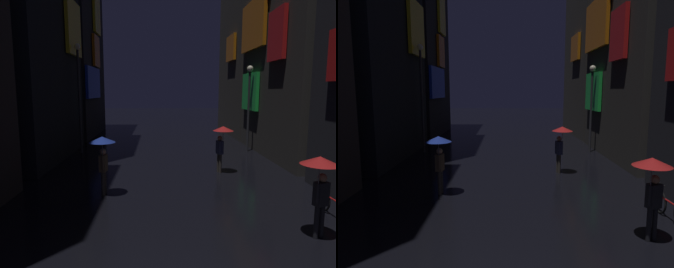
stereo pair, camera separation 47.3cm
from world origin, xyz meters
TOP-DOWN VIEW (x-y plane):
  - building_left_far at (-7.47, 21.97)m, footprint 4.25×7.97m
  - building_right_mid at (7.47, 13.35)m, footprint 4.25×8.67m
  - building_right_far at (7.49, 21.86)m, footprint 4.25×7.72m
  - pedestrian_far_right_blue at (-2.40, 6.96)m, footprint 0.90×0.90m
  - pedestrian_foreground_left_red at (3.42, 3.60)m, footprint 0.90×0.90m
  - pedestrian_foreground_right_red at (2.38, 9.74)m, footprint 0.90×0.90m
  - bicycle_parked_at_storefront at (4.60, 4.80)m, footprint 0.14×1.82m
  - streetlamp_left_far at (-5.00, 14.41)m, footprint 0.36×0.36m
  - streetlamp_right_far at (5.00, 14.50)m, footprint 0.36×0.36m

SIDE VIEW (x-z plane):
  - bicycle_parked_at_storefront at x=4.60m, z-range -0.09..0.87m
  - pedestrian_far_right_blue at x=-2.40m, z-range 0.61..2.73m
  - pedestrian_foreground_left_red at x=3.42m, z-range 0.61..2.73m
  - pedestrian_foreground_right_red at x=2.38m, z-range 0.61..2.73m
  - streetlamp_right_far at x=5.00m, z-range 0.67..5.81m
  - streetlamp_left_far at x=-5.00m, z-range 0.72..7.04m
  - building_right_mid at x=7.47m, z-range 0.00..13.30m
  - building_left_far at x=-7.47m, z-range 0.00..16.12m
  - building_right_far at x=7.49m, z-range 0.00..20.21m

